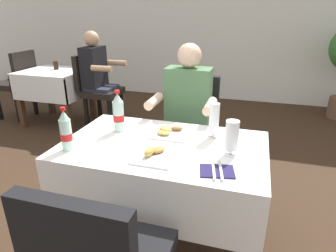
{
  "coord_description": "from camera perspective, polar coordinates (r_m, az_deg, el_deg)",
  "views": [
    {
      "loc": [
        0.52,
        -1.38,
        1.49
      ],
      "look_at": [
        0.03,
        0.25,
        0.82
      ],
      "focal_mm": 31.21,
      "sensor_mm": 36.0,
      "label": 1
    }
  ],
  "objects": [
    {
      "name": "main_dining_table",
      "position": [
        1.85,
        -0.9,
        -8.39
      ],
      "size": [
        1.22,
        0.77,
        0.74
      ],
      "color": "white",
      "rests_on": "ground"
    },
    {
      "name": "background_patron",
      "position": [
        3.92,
        -13.4,
        9.62
      ],
      "size": [
        0.46,
        0.5,
        1.26
      ],
      "color": "#282D42",
      "rests_on": "ground"
    },
    {
      "name": "beer_glass_middle",
      "position": [
        1.63,
        12.32,
        -2.24
      ],
      "size": [
        0.07,
        0.07,
        0.2
      ],
      "color": "white",
      "rests_on": "main_dining_table"
    },
    {
      "name": "seated_diner_far",
      "position": [
        2.38,
        3.6,
        2.52
      ],
      "size": [
        0.5,
        0.46,
        1.26
      ],
      "color": "#282D42",
      "rests_on": "ground"
    },
    {
      "name": "plate_far_diner",
      "position": [
        1.9,
        0.22,
        -1.16
      ],
      "size": [
        0.24,
        0.24,
        0.05
      ],
      "color": "white",
      "rests_on": "main_dining_table"
    },
    {
      "name": "chair_far_diner_seat",
      "position": [
        2.53,
        4.4,
        -0.1
      ],
      "size": [
        0.44,
        0.5,
        0.97
      ],
      "color": "black",
      "rests_on": "ground"
    },
    {
      "name": "beer_glass_left",
      "position": [
        1.84,
        8.98,
        1.17
      ],
      "size": [
        0.07,
        0.07,
        0.23
      ],
      "color": "white",
      "rests_on": "main_dining_table"
    },
    {
      "name": "back_wall",
      "position": [
        5.27,
        11.79,
        20.85
      ],
      "size": [
        11.0,
        0.12,
        2.91
      ],
      "primitive_type": "cube",
      "color": "white",
      "rests_on": "ground"
    },
    {
      "name": "background_chair_right",
      "position": [
        3.98,
        -13.83,
        7.43
      ],
      "size": [
        0.5,
        0.44,
        0.97
      ],
      "color": "black",
      "rests_on": "ground"
    },
    {
      "name": "cola_bottle_primary",
      "position": [
        1.95,
        -9.65,
        2.43
      ],
      "size": [
        0.07,
        0.07,
        0.28
      ],
      "color": "silver",
      "rests_on": "main_dining_table"
    },
    {
      "name": "background_dining_table",
      "position": [
        4.33,
        -21.11,
        7.52
      ],
      "size": [
        0.84,
        0.73,
        0.74
      ],
      "color": "white",
      "rests_on": "ground"
    },
    {
      "name": "background_table_tumbler",
      "position": [
        4.35,
        -21.06,
        10.99
      ],
      "size": [
        0.06,
        0.06,
        0.11
      ],
      "primitive_type": "cylinder",
      "color": "black",
      "rests_on": "background_dining_table"
    },
    {
      "name": "plate_near_camera",
      "position": [
        1.61,
        -2.69,
        -5.64
      ],
      "size": [
        0.23,
        0.23,
        0.06
      ],
      "color": "white",
      "rests_on": "main_dining_table"
    },
    {
      "name": "napkin_cutlery_set",
      "position": [
        1.5,
        9.56,
        -8.65
      ],
      "size": [
        0.19,
        0.2,
        0.01
      ],
      "color": "#231E4C",
      "rests_on": "main_dining_table"
    },
    {
      "name": "background_chair_left",
      "position": [
        4.74,
        -27.28,
        7.87
      ],
      "size": [
        0.5,
        0.44,
        0.97
      ],
      "color": "black",
      "rests_on": "ground"
    },
    {
      "name": "cola_bottle_secondary",
      "position": [
        1.75,
        -19.32,
        -1.07
      ],
      "size": [
        0.07,
        0.07,
        0.26
      ],
      "color": "silver",
      "rests_on": "main_dining_table"
    }
  ]
}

